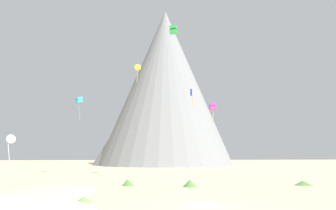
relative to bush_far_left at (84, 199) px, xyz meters
The scene contains 13 objects.
ground_plane 11.15m from the bush_far_left, 16.53° to the right, with size 400.00×400.00×0.00m, color #C6B284.
dune_foreground_left 11.90m from the bush_far_left, 118.61° to the left, with size 12.63×15.29×2.15m, color #C6B284.
bush_far_left is the anchor object (origin of this frame).
bush_near_right 19.95m from the bush_far_left, 50.93° to the left, with size 1.98×1.98×1.01m, color #477238.
bush_scatter_east 33.33m from the bush_far_left, 29.45° to the left, with size 2.62×2.62×0.70m, color #477238.
bush_far_right 18.52m from the bush_far_left, 76.86° to the left, with size 1.76×1.76×0.97m, color #477238.
rock_massif 110.31m from the bush_far_left, 81.19° to the left, with size 59.13×56.50×57.15m.
kite_blue_mid 40.03m from the bush_far_left, 64.64° to the left, with size 0.42×0.84×3.49m.
kite_magenta_low 46.24m from the bush_far_left, 61.59° to the left, with size 1.20×1.26×3.29m.
kite_cyan_mid 54.90m from the bush_far_left, 97.39° to the left, with size 1.82×1.80×5.38m.
kite_white_low 31.40m from the bush_far_left, 117.79° to the left, with size 1.55×0.94×4.32m.
kite_green_high 48.15m from the bush_far_left, 70.68° to the left, with size 1.74×1.70×1.62m.
kite_yellow_mid 48.56m from the bush_far_left, 81.81° to the left, with size 1.33×0.48×3.79m.
Camera 1 is at (-6.89, -35.81, 4.73)m, focal length 42.80 mm.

